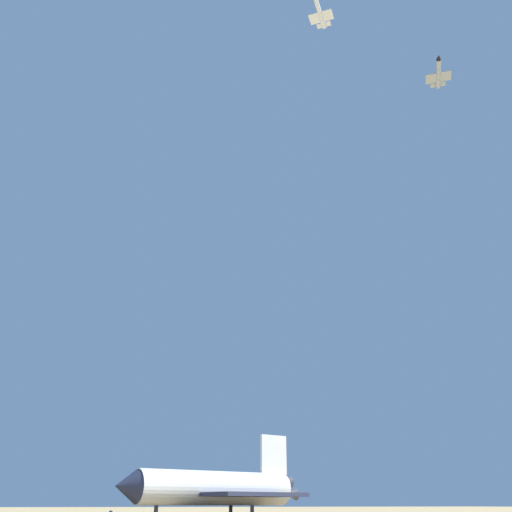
# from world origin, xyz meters

# --- Properties ---
(space_shuttle) EXTENTS (38.65, 27.49, 15.80)m
(space_shuttle) POSITION_xyz_m (5.38, -3.08, 5.35)
(space_shuttle) COLOR white
(space_shuttle) RESTS_ON ground
(chase_jet_left_wing) EXTENTS (11.79, 13.71, 4.00)m
(chase_jet_left_wing) POSITION_xyz_m (-66.73, -1.48, 129.81)
(chase_jet_left_wing) COLOR #999EA3
(chase_jet_trailing) EXTENTS (12.48, 13.17, 4.00)m
(chase_jet_trailing) POSITION_xyz_m (-31.64, -14.32, 154.67)
(chase_jet_trailing) COLOR silver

